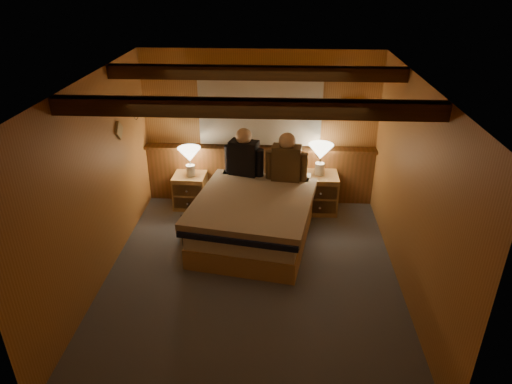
# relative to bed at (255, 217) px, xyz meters

# --- Properties ---
(floor) EXTENTS (4.20, 4.20, 0.00)m
(floor) POSITION_rel_bed_xyz_m (0.01, -0.85, -0.35)
(floor) COLOR #4A4E58
(floor) RESTS_ON ground
(ceiling) EXTENTS (4.20, 4.20, 0.00)m
(ceiling) POSITION_rel_bed_xyz_m (0.01, -0.85, 2.05)
(ceiling) COLOR #D89951
(ceiling) RESTS_ON wall_back
(wall_back) EXTENTS (3.60, 0.00, 3.60)m
(wall_back) POSITION_rel_bed_xyz_m (0.01, 1.25, 0.85)
(wall_back) COLOR #C08845
(wall_back) RESTS_ON floor
(wall_left) EXTENTS (0.00, 4.20, 4.20)m
(wall_left) POSITION_rel_bed_xyz_m (-1.79, -0.85, 0.85)
(wall_left) COLOR #C08845
(wall_left) RESTS_ON floor
(wall_right) EXTENTS (0.00, 4.20, 4.20)m
(wall_right) POSITION_rel_bed_xyz_m (1.81, -0.85, 0.85)
(wall_right) COLOR #C08845
(wall_right) RESTS_ON floor
(wall_front) EXTENTS (3.60, 0.00, 3.60)m
(wall_front) POSITION_rel_bed_xyz_m (0.01, -2.95, 0.85)
(wall_front) COLOR #C08845
(wall_front) RESTS_ON floor
(wainscot) EXTENTS (3.60, 0.23, 0.94)m
(wainscot) POSITION_rel_bed_xyz_m (0.01, 1.19, 0.14)
(wainscot) COLOR brown
(wainscot) RESTS_ON wall_back
(curtain_window) EXTENTS (2.18, 0.09, 1.11)m
(curtain_window) POSITION_rel_bed_xyz_m (0.01, 1.18, 1.17)
(curtain_window) COLOR #442911
(curtain_window) RESTS_ON wall_back
(ceiling_beams) EXTENTS (3.60, 1.65, 0.16)m
(ceiling_beams) POSITION_rel_bed_xyz_m (0.01, -0.70, 1.96)
(ceiling_beams) COLOR #442911
(ceiling_beams) RESTS_ON ceiling
(coat_rail) EXTENTS (0.05, 0.55, 0.24)m
(coat_rail) POSITION_rel_bed_xyz_m (-1.71, 0.73, 1.32)
(coat_rail) COLOR silver
(coat_rail) RESTS_ON wall_left
(framed_print) EXTENTS (0.30, 0.04, 0.25)m
(framed_print) POSITION_rel_bed_xyz_m (1.36, 1.23, 1.20)
(framed_print) COLOR tan
(framed_print) RESTS_ON wall_back
(bed) EXTENTS (1.81, 2.18, 0.67)m
(bed) POSITION_rel_bed_xyz_m (0.00, 0.00, 0.00)
(bed) COLOR tan
(bed) RESTS_ON floor
(nightstand_left) EXTENTS (0.50, 0.46, 0.54)m
(nightstand_left) POSITION_rel_bed_xyz_m (-1.08, 0.90, -0.08)
(nightstand_left) COLOR tan
(nightstand_left) RESTS_ON floor
(nightstand_right) EXTENTS (0.56, 0.51, 0.61)m
(nightstand_right) POSITION_rel_bed_xyz_m (0.95, 0.88, -0.04)
(nightstand_right) COLOR tan
(nightstand_right) RESTS_ON floor
(lamp_left) EXTENTS (0.35, 0.35, 0.46)m
(lamp_left) POSITION_rel_bed_xyz_m (-1.05, 0.89, 0.52)
(lamp_left) COLOR silver
(lamp_left) RESTS_ON nightstand_left
(lamp_right) EXTENTS (0.37, 0.37, 0.49)m
(lamp_right) POSITION_rel_bed_xyz_m (0.93, 0.90, 0.60)
(lamp_right) COLOR silver
(lamp_right) RESTS_ON nightstand_right
(person_left) EXTENTS (0.59, 0.34, 0.74)m
(person_left) POSITION_rel_bed_xyz_m (-0.20, 0.73, 0.61)
(person_left) COLOR black
(person_left) RESTS_ON bed
(person_right) EXTENTS (0.60, 0.28, 0.74)m
(person_right) POSITION_rel_bed_xyz_m (0.42, 0.58, 0.61)
(person_right) COLOR #4B381E
(person_right) RESTS_ON bed
(duffel_bag) EXTENTS (0.58, 0.42, 0.37)m
(duffel_bag) POSITION_rel_bed_xyz_m (-0.77, -0.04, -0.18)
(duffel_bag) COLOR black
(duffel_bag) RESTS_ON floor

